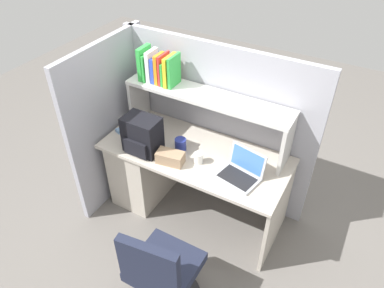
{
  "coord_description": "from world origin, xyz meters",
  "views": [
    {
      "loc": [
        1.13,
        -2.06,
        2.68
      ],
      "look_at": [
        0.0,
        -0.05,
        0.85
      ],
      "focal_mm": 33.88,
      "sensor_mm": 36.0,
      "label": 1
    }
  ],
  "objects_px": {
    "computer_mouse": "(122,130)",
    "paper_cup": "(198,158)",
    "office_chair": "(162,277)",
    "backpack": "(142,135)",
    "laptop": "(241,171)",
    "tissue_box": "(170,158)",
    "snack_canister": "(181,145)"
  },
  "relations": [
    {
      "from": "backpack",
      "to": "office_chair",
      "type": "height_order",
      "value": "backpack"
    },
    {
      "from": "backpack",
      "to": "computer_mouse",
      "type": "height_order",
      "value": "backpack"
    },
    {
      "from": "tissue_box",
      "to": "snack_canister",
      "type": "height_order",
      "value": "snack_canister"
    },
    {
      "from": "paper_cup",
      "to": "office_chair",
      "type": "height_order",
      "value": "office_chair"
    },
    {
      "from": "computer_mouse",
      "to": "office_chair",
      "type": "bearing_deg",
      "value": -24.29
    },
    {
      "from": "backpack",
      "to": "paper_cup",
      "type": "height_order",
      "value": "backpack"
    },
    {
      "from": "computer_mouse",
      "to": "tissue_box",
      "type": "bearing_deg",
      "value": 3.88
    },
    {
      "from": "office_chair",
      "to": "paper_cup",
      "type": "bearing_deg",
      "value": -85.27
    },
    {
      "from": "paper_cup",
      "to": "backpack",
      "type": "bearing_deg",
      "value": -169.44
    },
    {
      "from": "snack_canister",
      "to": "office_chair",
      "type": "distance_m",
      "value": 1.07
    },
    {
      "from": "snack_canister",
      "to": "office_chair",
      "type": "xyz_separation_m",
      "value": [
        0.39,
        -0.92,
        -0.39
      ]
    },
    {
      "from": "paper_cup",
      "to": "snack_canister",
      "type": "height_order",
      "value": "snack_canister"
    },
    {
      "from": "snack_canister",
      "to": "tissue_box",
      "type": "bearing_deg",
      "value": -87.15
    },
    {
      "from": "computer_mouse",
      "to": "paper_cup",
      "type": "relative_size",
      "value": 1.12
    },
    {
      "from": "computer_mouse",
      "to": "backpack",
      "type": "bearing_deg",
      "value": -3.7
    },
    {
      "from": "paper_cup",
      "to": "snack_canister",
      "type": "distance_m",
      "value": 0.22
    },
    {
      "from": "laptop",
      "to": "computer_mouse",
      "type": "relative_size",
      "value": 3.41
    },
    {
      "from": "backpack",
      "to": "tissue_box",
      "type": "xyz_separation_m",
      "value": [
        0.28,
        -0.02,
        -0.11
      ]
    },
    {
      "from": "laptop",
      "to": "tissue_box",
      "type": "bearing_deg",
      "value": -167.08
    },
    {
      "from": "computer_mouse",
      "to": "paper_cup",
      "type": "distance_m",
      "value": 0.81
    },
    {
      "from": "tissue_box",
      "to": "office_chair",
      "type": "bearing_deg",
      "value": -72.16
    },
    {
      "from": "laptop",
      "to": "tissue_box",
      "type": "distance_m",
      "value": 0.58
    },
    {
      "from": "tissue_box",
      "to": "snack_canister",
      "type": "xyz_separation_m",
      "value": [
        -0.01,
        0.18,
        0.01
      ]
    },
    {
      "from": "computer_mouse",
      "to": "tissue_box",
      "type": "distance_m",
      "value": 0.63
    },
    {
      "from": "computer_mouse",
      "to": "tissue_box",
      "type": "height_order",
      "value": "tissue_box"
    },
    {
      "from": "paper_cup",
      "to": "office_chair",
      "type": "relative_size",
      "value": 0.1
    },
    {
      "from": "tissue_box",
      "to": "paper_cup",
      "type": "bearing_deg",
      "value": 20.22
    },
    {
      "from": "laptop",
      "to": "snack_canister",
      "type": "distance_m",
      "value": 0.58
    },
    {
      "from": "backpack",
      "to": "paper_cup",
      "type": "distance_m",
      "value": 0.5
    },
    {
      "from": "laptop",
      "to": "backpack",
      "type": "distance_m",
      "value": 0.86
    },
    {
      "from": "backpack",
      "to": "office_chair",
      "type": "relative_size",
      "value": 0.34
    },
    {
      "from": "backpack",
      "to": "paper_cup",
      "type": "xyz_separation_m",
      "value": [
        0.48,
        0.09,
        -0.11
      ]
    }
  ]
}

